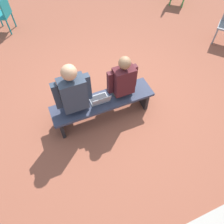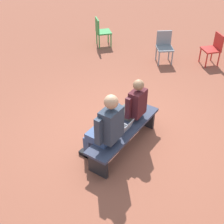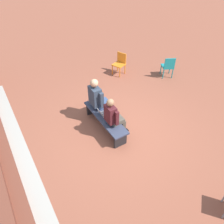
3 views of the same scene
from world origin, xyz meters
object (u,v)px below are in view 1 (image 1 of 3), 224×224
object	(u,v)px
laptop	(100,100)
bench	(103,104)
person_adult	(72,94)
person_student	(121,82)
plastic_chair_far_left	(3,13)

from	to	relation	value
laptop	bench	bearing A→B (deg)	-167.07
bench	person_adult	bearing A→B (deg)	-8.64
person_student	person_adult	distance (m)	0.84
bench	person_adult	world-z (taller)	person_adult
bench	person_student	distance (m)	0.50
bench	plastic_chair_far_left	distance (m)	3.74
laptop	plastic_chair_far_left	xyz separation A→B (m)	(1.19, -3.54, -0.02)
bench	laptop	xyz separation A→B (m)	(0.05, 0.01, 0.15)
person_adult	plastic_chair_far_left	bearing A→B (deg)	-77.42
person_adult	person_student	bearing A→B (deg)	179.46
person_adult	plastic_chair_far_left	distance (m)	3.55
person_student	plastic_chair_far_left	size ratio (longest dim) A/B	1.53
bench	laptop	bearing A→B (deg)	12.93
bench	person_student	world-z (taller)	person_student
plastic_chair_far_left	bench	bearing A→B (deg)	109.41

